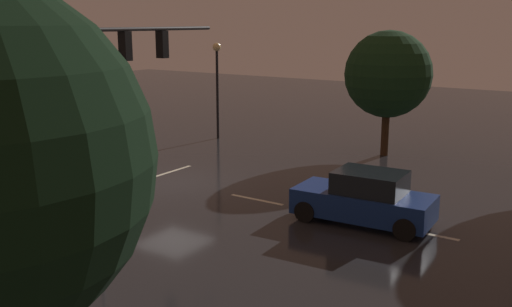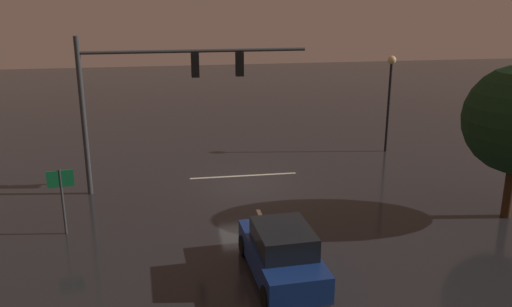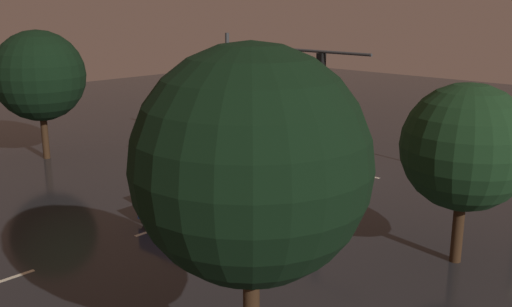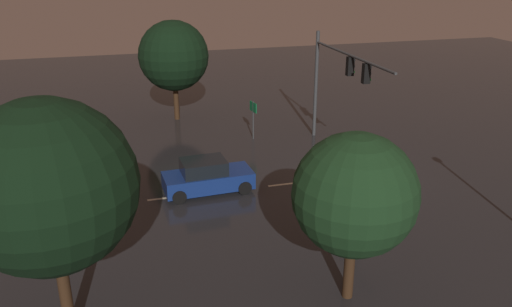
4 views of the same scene
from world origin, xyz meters
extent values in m
plane|color=#232326|center=(0.00, 0.00, 0.00)|extent=(80.00, 80.00, 0.00)
cylinder|color=#383A3D|center=(6.78, -0.02, 3.31)|extent=(0.22, 0.22, 6.63)
cylinder|color=#383A3D|center=(2.15, -0.02, 5.96)|extent=(9.27, 0.14, 0.14)
cube|color=black|center=(2.15, -0.02, 5.39)|extent=(0.32, 0.36, 1.00)
sphere|color=black|center=(2.15, -0.21, 5.71)|extent=(0.20, 0.20, 0.20)
sphere|color=black|center=(2.15, -0.21, 5.39)|extent=(0.20, 0.20, 0.20)
sphere|color=#19F24C|center=(2.15, -0.21, 5.07)|extent=(0.20, 0.20, 0.20)
cube|color=black|center=(0.30, -0.02, 5.39)|extent=(0.32, 0.36, 1.00)
sphere|color=black|center=(0.30, -0.21, 5.71)|extent=(0.20, 0.20, 0.20)
sphere|color=black|center=(0.30, -0.21, 5.39)|extent=(0.20, 0.20, 0.20)
sphere|color=#19F24C|center=(0.30, -0.21, 5.07)|extent=(0.20, 0.20, 0.20)
cube|color=beige|center=(0.00, 4.00, 0.00)|extent=(0.16, 2.20, 0.01)
cube|color=beige|center=(0.00, 10.00, 0.00)|extent=(0.16, 2.20, 0.01)
cube|color=beige|center=(0.00, 16.00, 0.00)|extent=(0.16, 2.20, 0.01)
cube|color=beige|center=(0.00, -1.22, 0.00)|extent=(5.00, 0.16, 0.01)
cube|color=navy|center=(0.16, 8.12, 0.62)|extent=(2.05, 4.40, 0.80)
cube|color=black|center=(0.15, 8.32, 1.36)|extent=(1.72, 2.19, 0.68)
cylinder|color=black|center=(1.09, 6.57, 0.34)|extent=(0.26, 0.69, 0.68)
cylinder|color=black|center=(-0.58, 6.47, 0.34)|extent=(0.26, 0.69, 0.68)
cylinder|color=black|center=(0.91, 9.77, 0.34)|extent=(0.26, 0.69, 0.68)
cylinder|color=black|center=(-0.77, 9.67, 0.34)|extent=(0.26, 0.69, 0.68)
sphere|color=#F9EFC6|center=(0.93, 6.04, 0.67)|extent=(0.20, 0.20, 0.20)
sphere|color=#F9EFC6|center=(-0.36, 5.97, 0.67)|extent=(0.20, 0.20, 0.20)
cylinder|color=#383A3D|center=(7.14, 3.95, 1.22)|extent=(0.09, 0.09, 2.44)
cube|color=#0F6033|center=(7.14, 3.95, 2.09)|extent=(0.90, 0.20, 0.60)
cylinder|color=#382314|center=(-8.74, 14.05, 1.56)|extent=(0.36, 0.36, 3.12)
sphere|color=black|center=(-8.74, 14.05, 4.98)|extent=(4.96, 4.96, 4.96)
cylinder|color=#382314|center=(12.65, 8.05, 1.35)|extent=(0.36, 0.36, 2.70)
sphere|color=black|center=(12.65, 8.05, 4.49)|extent=(4.78, 4.78, 4.78)
cylinder|color=#382314|center=(-9.29, 5.09, 1.16)|extent=(0.36, 0.36, 2.33)
sphere|color=#163319|center=(-9.29, 5.09, 3.84)|extent=(4.02, 4.02, 4.02)
camera|label=1|loc=(16.53, 15.04, 6.23)|focal=40.82mm
camera|label=2|loc=(3.28, 22.46, 8.39)|focal=37.91mm
camera|label=3|loc=(-16.58, 22.10, 8.11)|focal=40.48mm
camera|label=4|loc=(-22.55, 11.99, 10.86)|focal=36.11mm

